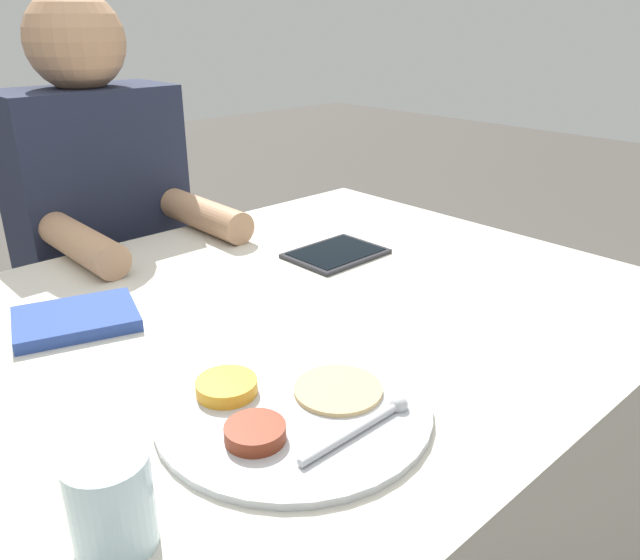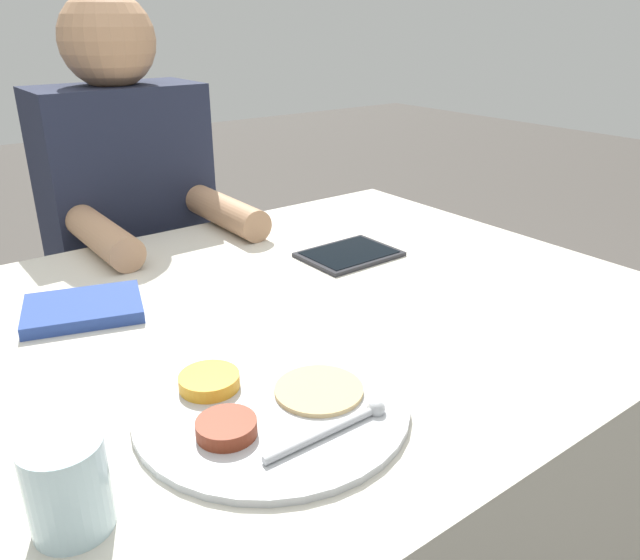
{
  "view_description": "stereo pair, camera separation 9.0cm",
  "coord_description": "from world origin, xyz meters",
  "px_view_note": "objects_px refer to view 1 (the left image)",
  "views": [
    {
      "loc": [
        -0.56,
        -0.71,
        1.17
      ],
      "look_at": [
        0.05,
        -0.05,
        0.79
      ],
      "focal_mm": 35.0,
      "sensor_mm": 36.0,
      "label": 1
    },
    {
      "loc": [
        -0.49,
        -0.77,
        1.17
      ],
      "look_at": [
        0.05,
        -0.05,
        0.79
      ],
      "focal_mm": 35.0,
      "sensor_mm": 36.0,
      "label": 2
    }
  ],
  "objects_px": {
    "drinking_glass": "(111,502)",
    "thali_tray": "(290,407)",
    "person_diner": "(110,277)",
    "tablet_device": "(336,253)",
    "red_notebook": "(76,320)"
  },
  "relations": [
    {
      "from": "thali_tray",
      "to": "tablet_device",
      "type": "relative_size",
      "value": 1.8
    },
    {
      "from": "person_diner",
      "to": "drinking_glass",
      "type": "xyz_separation_m",
      "value": [
        -0.42,
        -0.93,
        0.19
      ]
    },
    {
      "from": "thali_tray",
      "to": "drinking_glass",
      "type": "height_order",
      "value": "drinking_glass"
    },
    {
      "from": "person_diner",
      "to": "drinking_glass",
      "type": "bearing_deg",
      "value": -114.13
    },
    {
      "from": "person_diner",
      "to": "thali_tray",
      "type": "bearing_deg",
      "value": -100.91
    },
    {
      "from": "thali_tray",
      "to": "person_diner",
      "type": "relative_size",
      "value": 0.27
    },
    {
      "from": "person_diner",
      "to": "tablet_device",
      "type": "bearing_deg",
      "value": -65.8
    },
    {
      "from": "drinking_glass",
      "to": "thali_tray",
      "type": "bearing_deg",
      "value": 11.2
    },
    {
      "from": "thali_tray",
      "to": "red_notebook",
      "type": "distance_m",
      "value": 0.41
    },
    {
      "from": "drinking_glass",
      "to": "person_diner",
      "type": "bearing_deg",
      "value": 65.87
    },
    {
      "from": "red_notebook",
      "to": "tablet_device",
      "type": "bearing_deg",
      "value": -6.3
    },
    {
      "from": "thali_tray",
      "to": "red_notebook",
      "type": "relative_size",
      "value": 1.58
    },
    {
      "from": "thali_tray",
      "to": "tablet_device",
      "type": "xyz_separation_m",
      "value": [
        0.41,
        0.35,
        -0.0
      ]
    },
    {
      "from": "tablet_device",
      "to": "person_diner",
      "type": "relative_size",
      "value": 0.15
    },
    {
      "from": "thali_tray",
      "to": "tablet_device",
      "type": "height_order",
      "value": "thali_tray"
    }
  ]
}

